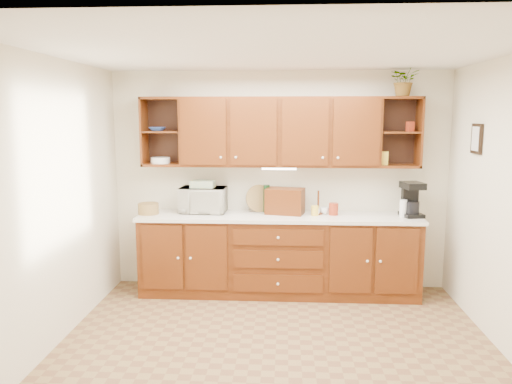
# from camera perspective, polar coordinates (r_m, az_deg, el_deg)

# --- Properties ---
(floor) EXTENTS (4.00, 4.00, 0.00)m
(floor) POSITION_cam_1_polar(r_m,az_deg,el_deg) (4.71, 2.27, -17.50)
(floor) COLOR olive
(floor) RESTS_ON ground
(ceiling) EXTENTS (4.00, 4.00, 0.00)m
(ceiling) POSITION_cam_1_polar(r_m,az_deg,el_deg) (4.25, 2.49, 15.75)
(ceiling) COLOR white
(ceiling) RESTS_ON back_wall
(back_wall) EXTENTS (4.00, 0.00, 4.00)m
(back_wall) POSITION_cam_1_polar(r_m,az_deg,el_deg) (6.02, 2.67, 1.30)
(back_wall) COLOR beige
(back_wall) RESTS_ON floor
(left_wall) EXTENTS (0.00, 3.50, 3.50)m
(left_wall) POSITION_cam_1_polar(r_m,az_deg,el_deg) (4.76, -22.45, -1.36)
(left_wall) COLOR beige
(left_wall) RESTS_ON floor
(base_cabinets) EXTENTS (3.20, 0.60, 0.90)m
(base_cabinets) POSITION_cam_1_polar(r_m,az_deg,el_deg) (5.90, 2.57, -7.30)
(base_cabinets) COLOR #3D1A07
(base_cabinets) RESTS_ON floor
(countertop) EXTENTS (3.24, 0.64, 0.04)m
(countertop) POSITION_cam_1_polar(r_m,az_deg,el_deg) (5.78, 2.60, -2.84)
(countertop) COLOR silver
(countertop) RESTS_ON base_cabinets
(upper_cabinets) EXTENTS (3.20, 0.33, 0.80)m
(upper_cabinets) POSITION_cam_1_polar(r_m,az_deg,el_deg) (5.81, 2.79, 6.89)
(upper_cabinets) COLOR #3D1A07
(upper_cabinets) RESTS_ON back_wall
(undercabinet_light) EXTENTS (0.40, 0.05, 0.02)m
(undercabinet_light) POSITION_cam_1_polar(r_m,az_deg,el_deg) (5.79, 2.65, 2.69)
(undercabinet_light) COLOR white
(undercabinet_light) RESTS_ON upper_cabinets
(framed_picture) EXTENTS (0.03, 0.24, 0.30)m
(framed_picture) POSITION_cam_1_polar(r_m,az_deg,el_deg) (5.47, 23.92, 5.59)
(framed_picture) COLOR black
(framed_picture) RESTS_ON right_wall
(wicker_basket) EXTENTS (0.28, 0.28, 0.13)m
(wicker_basket) POSITION_cam_1_polar(r_m,az_deg,el_deg) (5.95, -12.20, -1.87)
(wicker_basket) COLOR olive
(wicker_basket) RESTS_ON countertop
(microwave) EXTENTS (0.55, 0.38, 0.30)m
(microwave) POSITION_cam_1_polar(r_m,az_deg,el_deg) (5.94, -6.06, -0.90)
(microwave) COLOR silver
(microwave) RESTS_ON countertop
(towel_stack) EXTENTS (0.28, 0.22, 0.08)m
(towel_stack) POSITION_cam_1_polar(r_m,az_deg,el_deg) (5.92, -6.09, 0.91)
(towel_stack) COLOR #F2DD71
(towel_stack) RESTS_ON microwave
(wine_bottle) EXTENTS (0.08, 0.08, 0.33)m
(wine_bottle) POSITION_cam_1_polar(r_m,az_deg,el_deg) (5.91, 1.21, -0.75)
(wine_bottle) COLOR black
(wine_bottle) RESTS_ON countertop
(woven_tray) EXTENTS (0.33, 0.20, 0.32)m
(woven_tray) POSITION_cam_1_polar(r_m,az_deg,el_deg) (5.97, 0.36, -2.18)
(woven_tray) COLOR olive
(woven_tray) RESTS_ON countertop
(bread_box) EXTENTS (0.48, 0.36, 0.30)m
(bread_box) POSITION_cam_1_polar(r_m,az_deg,el_deg) (5.83, 3.34, -1.05)
(bread_box) COLOR #3D1A07
(bread_box) RESTS_ON countertop
(mug_tree) EXTENTS (0.22, 0.23, 0.28)m
(mug_tree) POSITION_cam_1_polar(r_m,az_deg,el_deg) (5.86, 7.11, -2.10)
(mug_tree) COLOR #3D1A07
(mug_tree) RESTS_ON countertop
(canister_red) EXTENTS (0.13, 0.13, 0.14)m
(canister_red) POSITION_cam_1_polar(r_m,az_deg,el_deg) (5.83, 8.85, -1.94)
(canister_red) COLOR maroon
(canister_red) RESTS_ON countertop
(canister_white) EXTENTS (0.10, 0.10, 0.19)m
(canister_white) POSITION_cam_1_polar(r_m,az_deg,el_deg) (5.89, 16.47, -1.80)
(canister_white) COLOR white
(canister_white) RESTS_ON countertop
(canister_yellow) EXTENTS (0.11, 0.11, 0.11)m
(canister_yellow) POSITION_cam_1_polar(r_m,az_deg,el_deg) (5.78, 6.75, -2.13)
(canister_yellow) COLOR yellow
(canister_yellow) RESTS_ON countertop
(coffee_maker) EXTENTS (0.26, 0.31, 0.39)m
(coffee_maker) POSITION_cam_1_polar(r_m,az_deg,el_deg) (5.95, 17.35, -0.86)
(coffee_maker) COLOR black
(coffee_maker) RESTS_ON countertop
(bowl_stack) EXTENTS (0.21, 0.21, 0.05)m
(bowl_stack) POSITION_cam_1_polar(r_m,az_deg,el_deg) (5.96, -11.20, 7.08)
(bowl_stack) COLOR navy
(bowl_stack) RESTS_ON upper_cabinets
(plate_stack) EXTENTS (0.28, 0.28, 0.07)m
(plate_stack) POSITION_cam_1_polar(r_m,az_deg,el_deg) (6.01, -10.88, 3.58)
(plate_stack) COLOR white
(plate_stack) RESTS_ON upper_cabinets
(pantry_box_yellow) EXTENTS (0.09, 0.08, 0.15)m
(pantry_box_yellow) POSITION_cam_1_polar(r_m,az_deg,el_deg) (5.90, 14.44, 3.77)
(pantry_box_yellow) COLOR yellow
(pantry_box_yellow) RESTS_ON upper_cabinets
(pantry_box_red) EXTENTS (0.09, 0.08, 0.11)m
(pantry_box_red) POSITION_cam_1_polar(r_m,az_deg,el_deg) (5.94, 17.21, 7.16)
(pantry_box_red) COLOR maroon
(pantry_box_red) RESTS_ON upper_cabinets
(potted_plant) EXTENTS (0.34, 0.30, 0.35)m
(potted_plant) POSITION_cam_1_polar(r_m,az_deg,el_deg) (5.91, 16.60, 12.14)
(potted_plant) COLOR #999999
(potted_plant) RESTS_ON upper_cabinets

